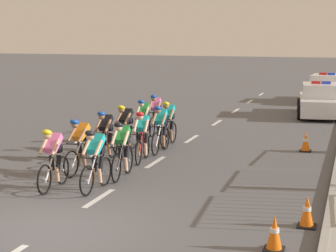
{
  "coord_description": "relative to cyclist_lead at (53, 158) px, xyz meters",
  "views": [
    {
      "loc": [
        5.55,
        -9.77,
        3.81
      ],
      "look_at": [
        0.4,
        6.37,
        1.1
      ],
      "focal_mm": 63.61,
      "sensor_mm": 36.0,
      "label": 1
    }
  ],
  "objects": [
    {
      "name": "cyclist_third",
      "position": [
        -0.08,
        1.66,
        0.0
      ],
      "size": [
        0.45,
        1.72,
        1.56
      ],
      "color": "black",
      "rests_on": "ground"
    },
    {
      "name": "lane_markings_centre",
      "position": [
        1.37,
        9.63,
        -0.78
      ],
      "size": [
        0.14,
        29.6,
        0.01
      ],
      "color": "white",
      "rests_on": "ground"
    },
    {
      "name": "cyclist_second",
      "position": [
        1.03,
        0.2,
        0.0
      ],
      "size": [
        0.42,
        1.72,
        1.56
      ],
      "color": "black",
      "rests_on": "ground"
    },
    {
      "name": "cyclist_tenth",
      "position": [
        0.97,
        6.17,
        0.0
      ],
      "size": [
        0.42,
        1.72,
        1.56
      ],
      "color": "black",
      "rests_on": "ground"
    },
    {
      "name": "cyclist_ninth",
      "position": [
        -0.0,
        6.4,
        0.0
      ],
      "size": [
        0.44,
        1.72,
        1.56
      ],
      "color": "black",
      "rests_on": "ground"
    },
    {
      "name": "cyclist_fourth",
      "position": [
        1.16,
        1.57,
        0.0
      ],
      "size": [
        0.43,
        1.72,
        1.56
      ],
      "color": "black",
      "rests_on": "ground"
    },
    {
      "name": "cyclist_lead",
      "position": [
        0.0,
        0.0,
        0.0
      ],
      "size": [
        0.43,
        1.72,
        1.56
      ],
      "color": "black",
      "rests_on": "ground"
    },
    {
      "name": "police_car_second",
      "position": [
        5.36,
        20.77,
        -0.11
      ],
      "size": [
        2.22,
        4.51,
        1.59
      ],
      "color": "white",
      "rests_on": "ground"
    },
    {
      "name": "police_car_nearest",
      "position": [
        5.36,
        14.97,
        -0.11
      ],
      "size": [
        2.32,
        4.55,
        1.59
      ],
      "color": "silver",
      "rests_on": "ground"
    },
    {
      "name": "traffic_cone_near",
      "position": [
        5.44,
        6.58,
        -0.48
      ],
      "size": [
        0.36,
        0.36,
        0.64
      ],
      "color": "black",
      "rests_on": "ground"
    },
    {
      "name": "cyclist_fifth",
      "position": [
        -0.08,
        3.32,
        0.0
      ],
      "size": [
        0.42,
        1.72,
        1.56
      ],
      "color": "black",
      "rests_on": "ground"
    },
    {
      "name": "traffic_cone_mid",
      "position": [
        5.66,
        -2.46,
        -0.48
      ],
      "size": [
        0.36,
        0.36,
        0.64
      ],
      "color": "black",
      "rests_on": "ground"
    },
    {
      "name": "cyclist_seventh",
      "position": [
        -0.03,
        4.81,
        0.0
      ],
      "size": [
        0.45,
        1.72,
        1.56
      ],
      "color": "black",
      "rests_on": "ground"
    },
    {
      "name": "cyclist_sixth",
      "position": [
        0.99,
        3.56,
        0.0
      ],
      "size": [
        0.45,
        1.72,
        1.56
      ],
      "color": "black",
      "rests_on": "ground"
    },
    {
      "name": "traffic_cone_far",
      "position": [
        6.1,
        -1.0,
        -0.48
      ],
      "size": [
        0.36,
        0.36,
        0.64
      ],
      "color": "black",
      "rests_on": "ground"
    },
    {
      "name": "cyclist_eighth",
      "position": [
        1.07,
        5.01,
        0.0
      ],
      "size": [
        0.42,
        1.72,
        1.56
      ],
      "color": "black",
      "rests_on": "ground"
    },
    {
      "name": "ground_plane",
      "position": [
        1.37,
        -2.76,
        -0.79
      ],
      "size": [
        160.0,
        160.0,
        0.0
      ],
      "primitive_type": "plane",
      "color": "#56565B"
    },
    {
      "name": "cyclist_eleventh",
      "position": [
        -0.14,
        8.08,
        0.0
      ],
      "size": [
        0.43,
        1.72,
        1.56
      ],
      "color": "black",
      "rests_on": "ground"
    }
  ]
}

